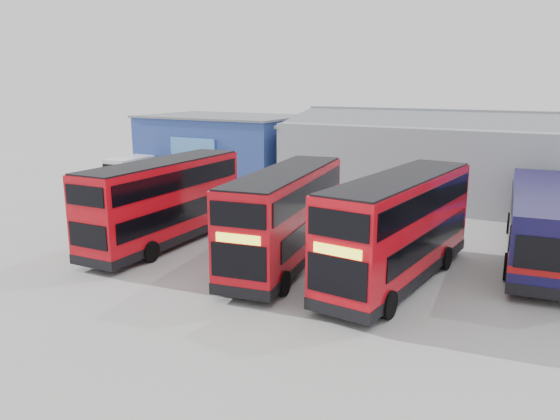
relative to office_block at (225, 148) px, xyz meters
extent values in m
plane|color=gray|center=(14.00, -17.99, -2.58)|extent=(120.00, 120.00, 0.00)
cube|color=navy|center=(0.00, 0.01, -0.08)|extent=(12.00, 8.00, 5.00)
cube|color=slate|center=(0.00, 0.01, 2.47)|extent=(12.30, 8.30, 0.15)
cube|color=#4C90D9|center=(0.00, -4.09, 0.42)|extent=(3.96, 0.15, 1.40)
cube|color=gray|center=(22.00, 2.01, -0.08)|extent=(30.00, 12.00, 5.00)
cube|color=slate|center=(22.00, -0.79, 2.67)|extent=(30.50, 6.33, 1.29)
cube|color=slate|center=(22.00, 4.80, 2.67)|extent=(30.50, 6.33, 1.29)
cube|color=red|center=(7.79, -16.40, -0.41)|extent=(2.58, 9.65, 3.70)
cube|color=black|center=(7.79, -16.40, -2.08)|extent=(2.61, 9.69, 0.41)
cube|color=black|center=(8.96, -16.73, -0.85)|extent=(0.30, 8.12, 0.87)
cube|color=black|center=(6.64, -16.80, -0.85)|extent=(0.30, 8.12, 0.87)
cube|color=black|center=(8.95, -16.37, 0.71)|extent=(0.32, 9.03, 0.87)
cube|color=black|center=(6.63, -16.44, 0.71)|extent=(0.32, 9.03, 0.87)
cube|color=black|center=(7.64, -11.59, -0.94)|extent=(2.05, 0.11, 1.23)
cube|color=black|center=(7.64, -11.59, 0.71)|extent=(2.05, 0.11, 0.87)
cube|color=yellow|center=(7.64, -11.58, -0.12)|extent=(1.64, 0.09, 0.32)
cube|color=black|center=(7.93, -21.21, -0.94)|extent=(2.01, 0.11, 1.00)
cube|color=black|center=(7.93, -21.21, 0.71)|extent=(2.01, 0.11, 0.82)
cube|color=black|center=(7.79, -16.40, 1.45)|extent=(2.43, 9.51, 0.09)
cylinder|color=black|center=(8.78, -13.04, -2.10)|extent=(0.32, 0.96, 0.95)
cylinder|color=black|center=(6.59, -13.11, -2.10)|extent=(0.32, 0.96, 0.95)
cylinder|color=black|center=(8.96, -18.79, -2.10)|extent=(0.32, 0.96, 0.95)
cylinder|color=black|center=(6.77, -18.85, -2.10)|extent=(0.32, 0.96, 0.95)
cube|color=red|center=(14.25, -16.24, -0.41)|extent=(3.73, 9.84, 3.70)
cube|color=black|center=(14.25, -16.24, -2.08)|extent=(3.77, 9.88, 0.41)
cube|color=black|center=(13.04, -16.05, -0.84)|extent=(1.29, 8.05, 0.87)
cube|color=black|center=(15.34, -15.70, -0.84)|extent=(1.29, 8.05, 0.87)
cube|color=black|center=(13.10, -16.42, 0.71)|extent=(1.43, 8.95, 0.87)
cube|color=black|center=(15.40, -16.06, 0.71)|extent=(1.43, 8.95, 0.87)
cube|color=black|center=(14.99, -21.00, -0.93)|extent=(2.04, 0.36, 1.23)
cube|color=black|center=(14.99, -21.00, 0.71)|extent=(2.04, 0.36, 0.87)
cube|color=yellow|center=(14.99, -21.01, -0.11)|extent=(1.63, 0.29, 0.32)
cube|color=black|center=(13.51, -11.48, -0.93)|extent=(2.00, 0.35, 1.01)
cube|color=black|center=(13.51, -11.48, 0.71)|extent=(2.00, 0.35, 0.82)
cube|color=black|center=(14.25, -16.24, 1.46)|extent=(3.57, 9.68, 0.09)
cylinder|color=black|center=(13.67, -19.70, -2.10)|extent=(0.43, 0.98, 0.95)
cylinder|color=black|center=(15.84, -19.37, -2.10)|extent=(0.43, 0.98, 0.95)
cylinder|color=black|center=(12.79, -14.01, -2.10)|extent=(0.43, 0.98, 0.95)
cylinder|color=black|center=(14.96, -13.68, -2.10)|extent=(0.43, 0.98, 0.95)
cube|color=red|center=(19.04, -15.92, -0.35)|extent=(3.28, 10.05, 3.81)
cube|color=black|center=(19.04, -15.92, -2.06)|extent=(3.32, 10.09, 0.42)
cube|color=black|center=(17.89, -15.43, -0.79)|extent=(0.84, 8.33, 0.89)
cube|color=black|center=(20.26, -15.66, -0.79)|extent=(0.84, 8.33, 0.89)
cube|color=black|center=(17.85, -15.81, 0.80)|extent=(0.93, 9.27, 0.89)
cube|color=black|center=(20.23, -16.04, 0.80)|extent=(0.93, 9.27, 0.89)
cube|color=black|center=(18.57, -20.85, -0.89)|extent=(2.11, 0.25, 1.27)
cube|color=black|center=(18.57, -20.85, 0.80)|extent=(2.11, 0.25, 0.89)
cube|color=yellow|center=(18.57, -20.86, -0.04)|extent=(1.69, 0.20, 0.33)
cube|color=black|center=(19.51, -10.99, -0.89)|extent=(2.06, 0.24, 1.03)
cube|color=black|center=(19.51, -10.99, 0.80)|extent=(2.06, 0.24, 0.85)
cube|color=black|center=(19.04, -15.92, 1.58)|extent=(3.13, 9.90, 0.09)
cylinder|color=black|center=(17.59, -19.23, -2.09)|extent=(0.39, 1.00, 0.98)
cylinder|color=black|center=(19.84, -19.44, -2.09)|extent=(0.39, 1.00, 0.98)
cylinder|color=black|center=(18.16, -13.34, -2.09)|extent=(0.39, 1.00, 0.98)
cylinder|color=black|center=(20.40, -13.55, -2.09)|extent=(0.39, 1.00, 0.98)
cube|color=#0E0E3E|center=(23.80, -10.26, -0.81)|extent=(3.81, 11.86, 2.81)
cube|color=black|center=(23.80, -10.26, -2.02)|extent=(3.86, 11.90, 0.42)
cube|color=#9B0B0C|center=(23.80, -10.26, -1.31)|extent=(3.84, 11.89, 0.26)
cube|color=black|center=(22.49, -10.71, -0.36)|extent=(1.04, 9.70, 1.01)
cube|color=black|center=(23.21, -4.44, -0.62)|extent=(2.38, 0.29, 1.38)
cube|color=black|center=(24.39, -16.07, -0.62)|extent=(2.32, 0.29, 1.16)
cylinder|color=black|center=(22.12, -6.28, -2.03)|extent=(0.45, 1.13, 1.10)
cylinder|color=black|center=(22.87, -13.65, -2.03)|extent=(0.45, 1.13, 1.10)
cube|color=silver|center=(-4.63, -5.16, -1.34)|extent=(2.17, 5.04, 1.89)
cube|color=black|center=(-4.54, -7.67, -1.04)|extent=(1.79, 0.12, 0.70)
cube|color=black|center=(-5.59, -6.79, -1.04)|extent=(0.08, 0.90, 0.60)
cube|color=black|center=(-3.56, -6.71, -1.04)|extent=(0.08, 0.90, 0.60)
cylinder|color=black|center=(-5.52, -6.89, -2.22)|extent=(0.27, 0.72, 0.72)
cylinder|color=black|center=(-3.62, -6.82, -2.22)|extent=(0.27, 0.72, 0.72)
cylinder|color=black|center=(-5.65, -3.51, -2.22)|extent=(0.27, 0.72, 0.72)
cylinder|color=black|center=(-3.75, -3.44, -2.22)|extent=(0.27, 0.72, 0.72)
camera|label=1|loc=(24.82, -35.90, 5.06)|focal=35.00mm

